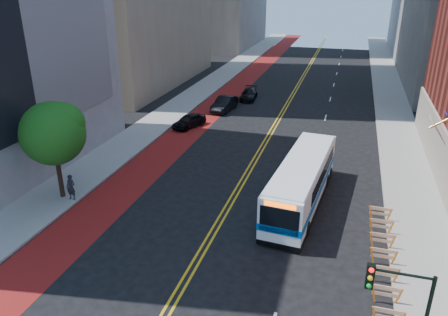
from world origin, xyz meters
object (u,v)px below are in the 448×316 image
at_px(car_b, 224,104).
at_px(traffic_signal, 400,307).
at_px(car_c, 249,94).
at_px(street_tree, 54,131).
at_px(transit_bus, 302,181).
at_px(car_a, 189,121).
at_px(pedestrian, 71,187).

bearing_deg(car_b, traffic_signal, -58.70).
distance_m(traffic_signal, car_c, 41.25).
distance_m(street_tree, transit_bus, 16.60).
height_order(street_tree, traffic_signal, street_tree).
bearing_deg(car_c, car_a, -109.52).
distance_m(street_tree, car_c, 29.96).
distance_m(street_tree, car_b, 24.31).
bearing_deg(car_c, traffic_signal, -73.88).
distance_m(street_tree, pedestrian, 3.96).
relative_size(street_tree, transit_bus, 0.57).
bearing_deg(car_a, pedestrian, -76.84).
bearing_deg(pedestrian, car_c, 80.64).
relative_size(street_tree, pedestrian, 3.74).
height_order(car_a, car_b, car_b).
bearing_deg(car_b, street_tree, -95.84).
relative_size(traffic_signal, car_b, 1.06).
bearing_deg(car_a, transit_bus, -25.03).
relative_size(street_tree, car_c, 1.50).
height_order(transit_bus, car_b, transit_bus).
bearing_deg(street_tree, transit_bus, 13.45).
relative_size(transit_bus, car_a, 2.94).
xyz_separation_m(transit_bus, pedestrian, (-14.99, -4.02, -0.63)).
bearing_deg(street_tree, traffic_signal, -24.82).
relative_size(street_tree, car_b, 1.40).
relative_size(car_c, pedestrian, 2.49).
height_order(traffic_signal, pedestrian, traffic_signal).
relative_size(car_b, pedestrian, 2.68).
distance_m(traffic_signal, pedestrian, 22.06).
height_order(traffic_signal, car_c, traffic_signal).
xyz_separation_m(street_tree, transit_bus, (15.83, 3.79, -3.24)).
bearing_deg(car_b, car_c, 80.04).
distance_m(traffic_signal, car_a, 31.87).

